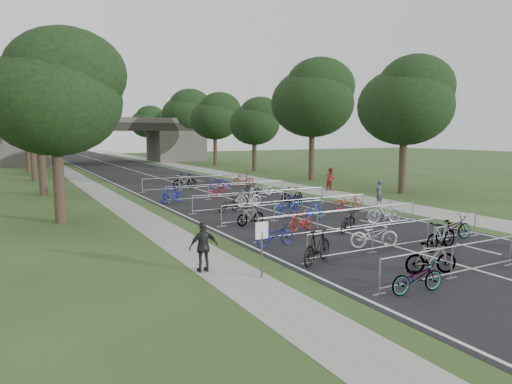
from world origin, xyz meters
The scene contains 56 objects.
ground centered at (0.00, 0.00, 0.00)m, with size 200.00×200.00×0.00m, color #32451D.
road centered at (0.00, 50.00, 0.01)m, with size 11.00×140.00×0.01m, color black.
sidewalk_right centered at (8.00, 50.00, 0.01)m, with size 3.00×140.00×0.01m, color gray.
sidewalk_left centered at (-7.50, 50.00, 0.01)m, with size 2.00×140.00×0.01m, color gray.
lane_markings centered at (0.00, 50.00, 0.00)m, with size 0.12×140.00×0.00m, color silver.
overpass_bridge centered at (0.00, 65.00, 3.53)m, with size 31.00×8.00×7.05m.
park_sign centered at (-6.80, 3.00, 1.27)m, with size 0.45×0.06×1.83m.
tree_left_0 centered at (-11.39, 15.93, 6.49)m, with size 6.72×6.72×10.25m.
tree_right_0 centered at (13.11, 15.93, 6.92)m, with size 7.17×7.17×10.93m.
tree_left_1 centered at (-11.39, 27.93, 7.30)m, with size 7.56×7.56×11.53m.
tree_right_1 centered at (13.11, 27.93, 7.90)m, with size 8.18×8.18×12.47m.
tree_left_2 centered at (-11.39, 39.93, 8.12)m, with size 8.40×8.40×12.81m.
tree_right_2 centered at (13.11, 39.93, 5.95)m, with size 6.16×6.16×9.39m.
tree_left_3 centered at (-11.39, 51.93, 6.49)m, with size 6.72×6.72×10.25m.
tree_right_3 centered at (13.11, 51.93, 6.92)m, with size 7.17×7.17×10.93m.
tree_left_4 centered at (-11.39, 63.93, 7.30)m, with size 7.56×7.56×11.53m.
tree_right_4 centered at (13.11, 63.93, 7.90)m, with size 8.18×8.18×12.47m.
tree_left_5 centered at (-11.39, 75.93, 8.12)m, with size 8.40×8.40×12.81m.
tree_right_5 centered at (13.11, 75.93, 5.95)m, with size 6.16×6.16×9.39m.
tree_left_6 centered at (-11.39, 87.93, 6.49)m, with size 6.72×6.72×10.25m.
tree_right_6 centered at (13.11, 87.93, 6.92)m, with size 7.17×7.17×10.93m.
barrier_row_0 centered at (0.00, 0.00, 0.55)m, with size 9.70×0.08×1.10m.
barrier_row_1 centered at (0.00, 3.60, 0.55)m, with size 9.70×0.08×1.10m.
barrier_row_2 centered at (0.00, 7.20, 0.55)m, with size 9.70×0.08×1.10m.
barrier_row_3 centered at (0.00, 11.00, 0.55)m, with size 9.70×0.08×1.10m.
barrier_row_4 centered at (0.00, 15.00, 0.55)m, with size 9.70×0.08×1.10m.
barrier_row_5 centered at (0.00, 20.00, 0.55)m, with size 9.70×0.08×1.10m.
barrier_row_6 centered at (0.00, 26.00, 0.55)m, with size 9.70×0.08×1.10m.
bike_0 centered at (-3.56, -0.43, 0.47)m, with size 0.63×1.80×0.95m, color #93959A.
bike_1 centered at (-1.73, 0.64, 0.53)m, with size 0.50×1.78×1.07m, color #93959A.
bike_4 centered at (-4.30, 3.42, 0.62)m, with size 0.58×2.06×1.24m, color black.
bike_5 centered at (-0.93, 4.16, 0.52)m, with size 0.70×2.00×1.05m, color silver.
bike_6 centered at (1.10, 2.56, 0.59)m, with size 0.56×1.98×1.19m, color #93959A.
bike_7 centered at (3.07, 3.58, 0.54)m, with size 0.71×2.04×1.07m, color #93959A.
bike_8 centered at (-4.30, 6.31, 0.47)m, with size 0.63×1.80×0.95m, color navy.
bike_9 centered at (-1.75, 8.18, 0.49)m, with size 0.46×1.63×0.98m, color maroon.
bike_10 centered at (0.12, 7.02, 0.49)m, with size 0.65×1.88×0.99m, color black.
bike_11 centered at (3.12, 7.74, 0.60)m, with size 0.56×1.99×1.20m, color #A6A6AE.
bike_12 centered at (-3.19, 10.55, 0.49)m, with size 0.46×1.62×0.97m, color #93959A.
bike_13 centered at (-0.16, 12.02, 0.51)m, with size 0.67×1.94×1.02m, color navy.
bike_14 centered at (0.48, 10.26, 0.50)m, with size 0.47×1.67×1.00m, color #1D48A1.
bike_15 centered at (4.30, 11.98, 0.48)m, with size 0.63×1.82×0.96m, color maroon.
bike_16 centered at (-2.53, 14.55, 0.44)m, with size 0.59×1.69×0.89m, color black.
bike_17 centered at (-0.46, 15.95, 0.55)m, with size 0.51×1.81×1.09m, color silver.
bike_18 centered at (2.13, 14.35, 0.47)m, with size 0.62×1.78×0.93m, color #93959A.
bike_19 centered at (2.80, 15.92, 0.53)m, with size 0.50×1.76×1.06m, color #93959A.
bike_20 centered at (-4.30, 19.73, 0.57)m, with size 0.53×1.89×1.14m, color navy.
bike_21 centered at (-0.46, 20.71, 0.47)m, with size 0.62×1.77×0.93m, color maroon.
bike_22 centered at (1.33, 18.97, 0.53)m, with size 0.49×1.75×1.05m, color black.
bike_23 centered at (2.76, 20.00, 0.52)m, with size 0.68×1.96×1.03m, color silver.
bike_25 centered at (-0.85, 26.72, 0.62)m, with size 0.58×2.06×1.24m, color #93959A.
bike_26 centered at (2.01, 25.88, 0.50)m, with size 0.66×1.89×0.99m, color navy.
bike_27 centered at (4.30, 26.00, 0.56)m, with size 0.53×1.86×1.12m, color maroon.
pedestrian_a centered at (7.13, 12.32, 0.82)m, with size 0.59×0.39×1.63m, color #313C4A.
pedestrian_b centered at (9.20, 19.96, 0.91)m, with size 0.88×0.69×1.82m, color maroon.
pedestrian_c centered at (-8.20, 4.47, 0.85)m, with size 1.00×0.42×1.70m, color #242426.
Camera 1 is at (-13.78, -9.39, 4.62)m, focal length 32.00 mm.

